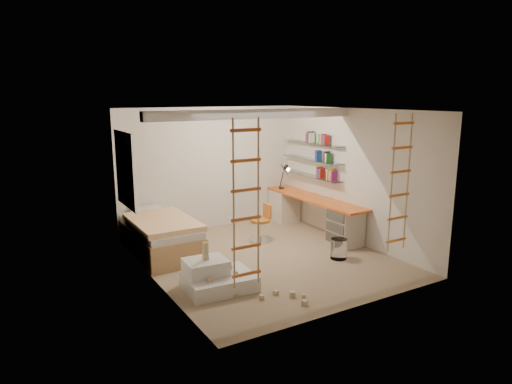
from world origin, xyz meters
TOP-DOWN VIEW (x-y plane):
  - floor at (0.00, 0.00)m, footprint 4.50×4.50m
  - ceiling_beam at (0.00, 0.30)m, footprint 4.00×0.18m
  - window_frame at (-1.97, 1.50)m, footprint 0.06×1.15m
  - window_blind at (-1.93, 1.50)m, footprint 0.02×1.00m
  - rope_ladder_left at (-1.35, -1.75)m, footprint 0.41×0.04m
  - rope_ladder_right at (1.35, -1.75)m, footprint 0.41×0.04m
  - waste_bin at (1.12, -0.68)m, footprint 0.29×0.29m
  - desk at (1.72, 0.86)m, footprint 0.56×2.80m
  - shelves at (1.87, 1.13)m, footprint 0.25×1.80m
  - bed at (-1.48, 1.23)m, footprint 1.02×2.00m
  - task_lamp at (1.67, 1.82)m, footprint 0.14×0.36m
  - swivel_chair at (0.44, 0.85)m, footprint 0.47×0.47m
  - play_platform at (-1.31, -0.72)m, footprint 1.06×0.85m
  - toy_blocks at (-1.00, -1.11)m, footprint 1.21×1.29m
  - books at (1.87, 1.13)m, footprint 0.14×0.70m

SIDE VIEW (x-z plane):
  - floor at x=0.00m, z-range 0.00..0.00m
  - play_platform at x=-1.31m, z-range -0.05..0.40m
  - waste_bin at x=1.12m, z-range 0.00..0.36m
  - toy_blocks at x=-1.00m, z-range -0.12..0.60m
  - swivel_chair at x=0.44m, z-range -0.10..0.65m
  - bed at x=-1.48m, z-range -0.02..0.67m
  - desk at x=1.72m, z-range 0.03..0.78m
  - task_lamp at x=1.67m, z-range 0.85..1.42m
  - shelves at x=1.87m, z-range 1.14..1.86m
  - rope_ladder_left at x=-1.35m, z-range 0.45..2.58m
  - rope_ladder_right at x=1.35m, z-range 0.45..2.58m
  - window_frame at x=-1.97m, z-range 0.88..2.23m
  - window_blind at x=-1.93m, z-range 0.95..2.15m
  - books at x=1.87m, z-range 1.16..2.08m
  - ceiling_beam at x=0.00m, z-range 2.44..2.60m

